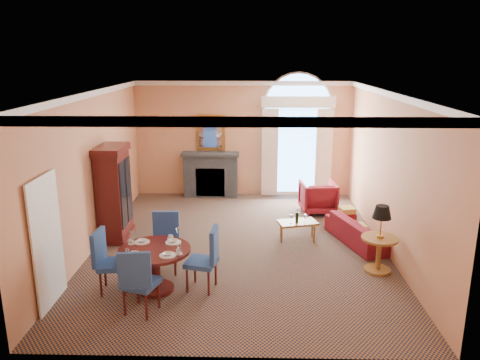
{
  "coord_description": "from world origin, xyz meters",
  "views": [
    {
      "loc": [
        0.24,
        -9.14,
        3.91
      ],
      "look_at": [
        0.0,
        0.5,
        1.3
      ],
      "focal_mm": 35.0,
      "sensor_mm": 36.0,
      "label": 1
    }
  ],
  "objects_px": {
    "sofa": "(359,231)",
    "side_table": "(380,232)",
    "dining_table": "(155,260)",
    "armchair": "(318,197)",
    "armoire": "(114,194)",
    "coffee_table": "(298,223)"
  },
  "relations": [
    {
      "from": "dining_table",
      "to": "side_table",
      "type": "height_order",
      "value": "side_table"
    },
    {
      "from": "dining_table",
      "to": "armchair",
      "type": "distance_m",
      "value": 5.31
    },
    {
      "from": "armoire",
      "to": "dining_table",
      "type": "relative_size",
      "value": 1.69
    },
    {
      "from": "armoire",
      "to": "coffee_table",
      "type": "distance_m",
      "value": 4.01
    },
    {
      "from": "coffee_table",
      "to": "dining_table",
      "type": "bearing_deg",
      "value": -153.21
    },
    {
      "from": "dining_table",
      "to": "armchair",
      "type": "bearing_deg",
      "value": 51.54
    },
    {
      "from": "armoire",
      "to": "dining_table",
      "type": "xyz_separation_m",
      "value": [
        1.35,
        -2.37,
        -0.42
      ]
    },
    {
      "from": "armchair",
      "to": "side_table",
      "type": "relative_size",
      "value": 0.7
    },
    {
      "from": "sofa",
      "to": "side_table",
      "type": "height_order",
      "value": "side_table"
    },
    {
      "from": "armchair",
      "to": "side_table",
      "type": "height_order",
      "value": "side_table"
    },
    {
      "from": "armoire",
      "to": "sofa",
      "type": "distance_m",
      "value": 5.32
    },
    {
      "from": "dining_table",
      "to": "sofa",
      "type": "relative_size",
      "value": 0.66
    },
    {
      "from": "armoire",
      "to": "armchair",
      "type": "xyz_separation_m",
      "value": [
        4.65,
        1.79,
        -0.59
      ]
    },
    {
      "from": "dining_table",
      "to": "side_table",
      "type": "distance_m",
      "value": 4.06
    },
    {
      "from": "coffee_table",
      "to": "side_table",
      "type": "distance_m",
      "value": 2.04
    },
    {
      "from": "sofa",
      "to": "armchair",
      "type": "height_order",
      "value": "armchair"
    },
    {
      "from": "sofa",
      "to": "side_table",
      "type": "relative_size",
      "value": 1.45
    },
    {
      "from": "armoire",
      "to": "coffee_table",
      "type": "height_order",
      "value": "armoire"
    },
    {
      "from": "armoire",
      "to": "dining_table",
      "type": "distance_m",
      "value": 2.76
    },
    {
      "from": "armoire",
      "to": "side_table",
      "type": "bearing_deg",
      "value": -16.13
    },
    {
      "from": "dining_table",
      "to": "sofa",
      "type": "xyz_separation_m",
      "value": [
        3.92,
        2.19,
        -0.3
      ]
    },
    {
      "from": "dining_table",
      "to": "armoire",
      "type": "bearing_deg",
      "value": 119.68
    }
  ]
}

